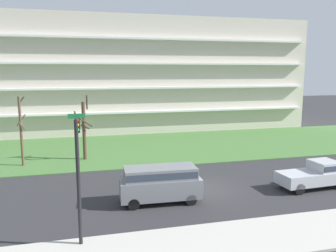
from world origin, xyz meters
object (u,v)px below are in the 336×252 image
Objects in this scene: traffic_signal_mast at (78,154)px; pickup_silver_center_left at (317,174)px; tree_far_left at (21,130)px; van_gray_near_left at (160,182)px; tree_left at (84,128)px.

pickup_silver_center_left is at bearing 10.39° from traffic_signal_mast.
pickup_silver_center_left is (21.66, -11.34, -2.23)m from tree_far_left.
tree_far_left reaches higher than pickup_silver_center_left.
traffic_signal_mast is at bearing -146.22° from van_gray_near_left.
traffic_signal_mast is at bearing -91.48° from tree_left.
tree_left reaches higher than van_gray_near_left.
traffic_signal_mast is (-0.40, -15.26, 1.16)m from tree_left.
traffic_signal_mast is at bearing -172.97° from pickup_silver_center_left.
van_gray_near_left is 0.85× the size of traffic_signal_mast.
traffic_signal_mast is at bearing -70.94° from tree_far_left.
van_gray_near_left is (4.61, -12.22, -1.68)m from tree_left.
tree_left is 15.31m from traffic_signal_mast.
tree_far_left is at bearing -170.91° from tree_left.
van_gray_near_left is (9.98, -11.36, -1.85)m from tree_far_left.
tree_left reaches higher than pickup_silver_center_left.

